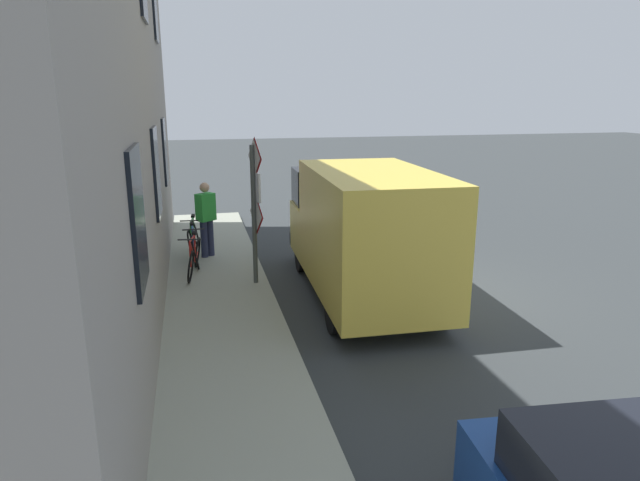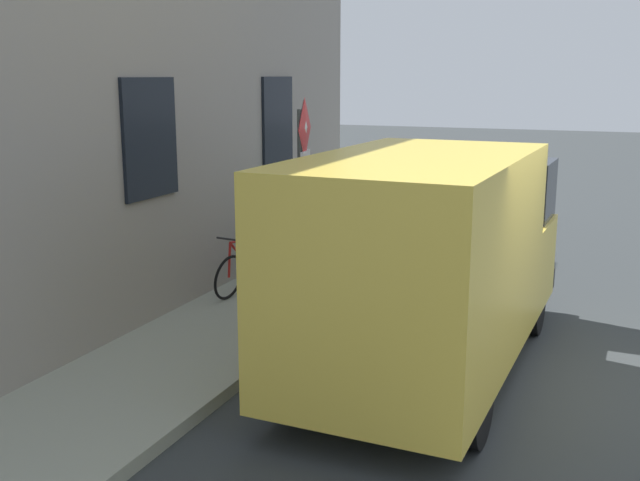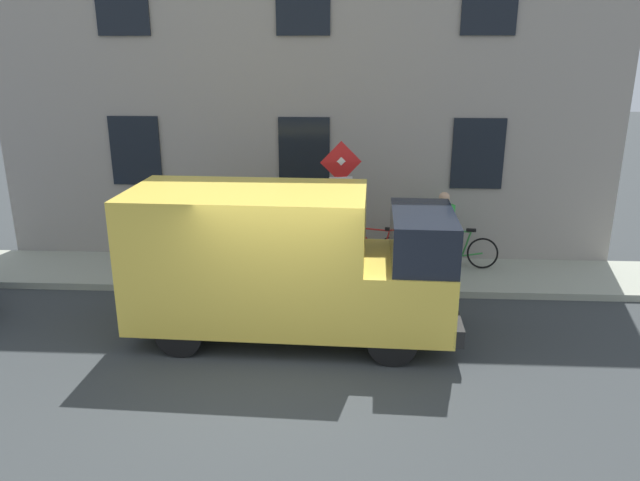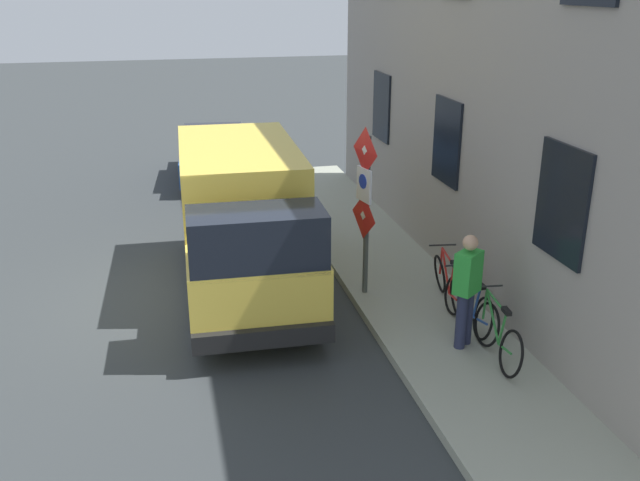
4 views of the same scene
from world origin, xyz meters
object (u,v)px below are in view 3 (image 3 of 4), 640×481
object	(u,v)px
delivery_van	(285,260)
pedestrian	(442,229)
sign_post_stacked	(341,201)
bicycle_blue	(417,250)
bicycle_red	(377,249)
bicycle_green	(457,250)

from	to	relation	value
delivery_van	pedestrian	distance (m)	4.09
sign_post_stacked	delivery_van	xyz separation A→B (m)	(-1.90, 0.86, -0.54)
bicycle_blue	bicycle_red	size ratio (longest dim) A/B	1.00
delivery_van	bicycle_blue	xyz separation A→B (m)	(3.12, -2.50, -0.82)
bicycle_green	bicycle_blue	bearing A→B (deg)	5.36
sign_post_stacked	bicycle_green	xyz separation A→B (m)	(1.23, -2.50, -1.36)
pedestrian	delivery_van	bearing A→B (deg)	6.41
bicycle_red	sign_post_stacked	bearing A→B (deg)	65.60
delivery_van	bicycle_blue	bearing A→B (deg)	53.28
delivery_van	bicycle_red	xyz separation A→B (m)	(3.13, -1.64, -0.82)
bicycle_green	pedestrian	bearing A→B (deg)	43.71
sign_post_stacked	delivery_van	size ratio (longest dim) A/B	0.51
bicycle_blue	bicycle_red	distance (m)	0.86
pedestrian	bicycle_blue	bearing A→B (deg)	-71.20
sign_post_stacked	pedestrian	distance (m)	2.43
bicycle_blue	pedestrian	xyz separation A→B (m)	(-0.31, -0.46, 0.56)
delivery_van	bicycle_green	bearing A→B (deg)	44.88
delivery_van	bicycle_green	world-z (taller)	delivery_van
bicycle_green	bicycle_blue	size ratio (longest dim) A/B	1.00
bicycle_green	bicycle_red	world-z (taller)	same
sign_post_stacked	bicycle_red	world-z (taller)	sign_post_stacked
sign_post_stacked	bicycle_blue	size ratio (longest dim) A/B	1.60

